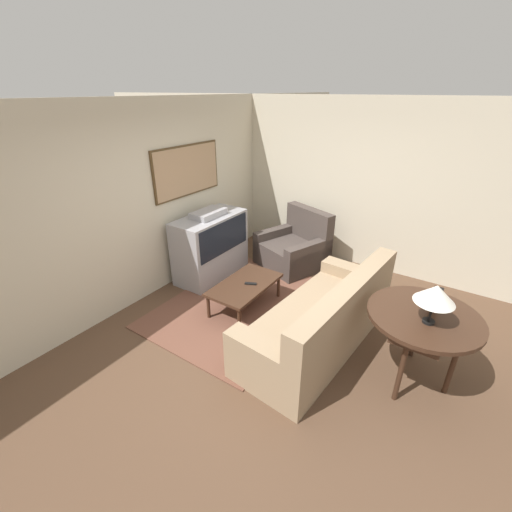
# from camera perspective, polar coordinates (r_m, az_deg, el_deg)

# --- Properties ---
(ground_plane) EXTENTS (12.00, 12.00, 0.00)m
(ground_plane) POSITION_cam_1_polar(r_m,az_deg,el_deg) (4.32, 2.99, -13.91)
(ground_plane) COLOR brown
(wall_back) EXTENTS (12.00, 0.10, 2.70)m
(wall_back) POSITION_cam_1_polar(r_m,az_deg,el_deg) (4.97, -18.22, 8.19)
(wall_back) COLOR beige
(wall_back) RESTS_ON ground_plane
(wall_right) EXTENTS (0.06, 12.00, 2.70)m
(wall_right) POSITION_cam_1_polar(r_m,az_deg,el_deg) (5.91, 16.90, 11.05)
(wall_right) COLOR beige
(wall_right) RESTS_ON ground_plane
(area_rug) EXTENTS (2.53, 1.87, 0.01)m
(area_rug) POSITION_cam_1_polar(r_m,az_deg,el_deg) (4.94, -2.40, -8.03)
(area_rug) COLOR brown
(area_rug) RESTS_ON ground_plane
(tv) EXTENTS (1.23, 0.59, 1.11)m
(tv) POSITION_cam_1_polar(r_m,az_deg,el_deg) (5.50, -7.54, 1.71)
(tv) COLOR #9E9EA3
(tv) RESTS_ON ground_plane
(couch) EXTENTS (2.31, 1.10, 0.94)m
(couch) POSITION_cam_1_polar(r_m,az_deg,el_deg) (4.16, 10.92, -10.67)
(couch) COLOR #9E8466
(couch) RESTS_ON ground_plane
(armchair) EXTENTS (1.22, 1.24, 0.96)m
(armchair) POSITION_cam_1_polar(r_m,az_deg,el_deg) (5.91, 6.35, 1.18)
(armchair) COLOR #473D38
(armchair) RESTS_ON ground_plane
(coffee_table) EXTENTS (1.06, 0.60, 0.38)m
(coffee_table) POSITION_cam_1_polar(r_m,az_deg,el_deg) (4.71, -1.85, -4.97)
(coffee_table) COLOR #3D2619
(coffee_table) RESTS_ON ground_plane
(console_table) EXTENTS (1.07, 1.07, 0.82)m
(console_table) POSITION_cam_1_polar(r_m,az_deg,el_deg) (3.76, 26.17, -9.64)
(console_table) COLOR #3D2619
(console_table) RESTS_ON ground_plane
(table_lamp) EXTENTS (0.36, 0.36, 0.40)m
(table_lamp) POSITION_cam_1_polar(r_m,az_deg,el_deg) (3.47, 27.76, -5.67)
(table_lamp) COLOR black
(table_lamp) RESTS_ON console_table
(mantel_clock) EXTENTS (0.17, 0.10, 0.19)m
(mantel_clock) POSITION_cam_1_polar(r_m,az_deg,el_deg) (3.85, 27.82, -6.26)
(mantel_clock) COLOR black
(mantel_clock) RESTS_ON console_table
(remote) EXTENTS (0.11, 0.16, 0.02)m
(remote) POSITION_cam_1_polar(r_m,az_deg,el_deg) (4.66, -0.90, -4.62)
(remote) COLOR black
(remote) RESTS_ON coffee_table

